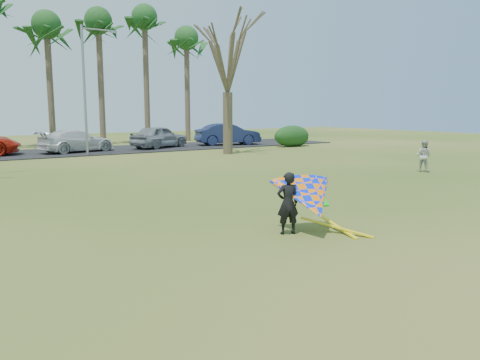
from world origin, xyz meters
TOP-DOWN VIEW (x-y plane):
  - ground at (0.00, 0.00)m, footprint 100.00×100.00m
  - parking_strip at (0.00, 25.00)m, footprint 46.00×7.00m
  - palm_6 at (2.00, 31.00)m, footprint 4.84×4.84m
  - palm_7 at (6.00, 31.00)m, footprint 4.84×4.84m
  - palm_8 at (10.00, 31.00)m, footprint 4.84×4.84m
  - palm_9 at (14.00, 31.00)m, footprint 4.84×4.84m
  - bare_tree_right at (10.00, 18.00)m, footprint 6.27×6.27m
  - streetlight at (2.16, 22.00)m, footprint 2.28×0.18m
  - hedge_near at (17.52, 20.34)m, footprint 3.32×1.50m
  - hedge_far at (18.22, 20.51)m, footprint 2.28×1.07m
  - car_3 at (2.01, 24.40)m, footprint 5.42×3.26m
  - car_4 at (8.13, 24.57)m, footprint 5.20×3.76m
  - car_5 at (13.97, 24.12)m, footprint 5.48×3.02m
  - pedestrian_a at (12.74, 5.34)m, footprint 0.71×0.83m
  - kite_flyer at (0.66, 0.16)m, footprint 2.13×2.39m

SIDE VIEW (x-z plane):
  - ground at x=0.00m, z-range 0.00..0.00m
  - parking_strip at x=0.00m, z-range 0.00..0.06m
  - hedge_far at x=18.22m, z-range 0.00..1.27m
  - pedestrian_a at x=12.74m, z-range 0.00..1.49m
  - car_3 at x=2.01m, z-range 0.06..1.53m
  - hedge_near at x=17.52m, z-range 0.00..1.66m
  - kite_flyer at x=0.66m, z-range -0.17..1.85m
  - car_4 at x=8.13m, z-range 0.06..1.71m
  - car_5 at x=13.97m, z-range 0.06..1.77m
  - streetlight at x=2.16m, z-range 0.46..8.46m
  - bare_tree_right at x=10.00m, z-range 1.96..11.17m
  - palm_6 at x=2.00m, z-range 3.75..14.59m
  - palm_9 at x=14.00m, z-range 3.75..14.59m
  - palm_7 at x=6.00m, z-range 4.08..15.62m
  - palm_8 at x=10.00m, z-range 4.40..16.64m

